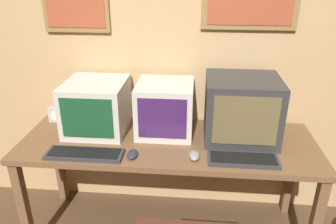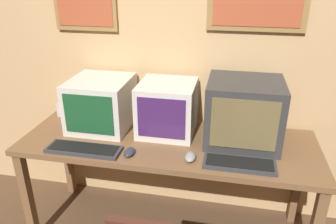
{
  "view_description": "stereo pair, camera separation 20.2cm",
  "coord_description": "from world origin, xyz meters",
  "px_view_note": "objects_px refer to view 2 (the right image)",
  "views": [
    {
      "loc": [
        0.17,
        -0.77,
        1.76
      ],
      "look_at": [
        0.0,
        1.08,
        0.94
      ],
      "focal_mm": 35.0,
      "sensor_mm": 36.0,
      "label": 1
    },
    {
      "loc": [
        0.37,
        -0.74,
        1.76
      ],
      "look_at": [
        0.0,
        1.08,
        0.94
      ],
      "focal_mm": 35.0,
      "sensor_mm": 36.0,
      "label": 2
    }
  ],
  "objects_px": {
    "keyboard_main": "(84,149)",
    "mouse_near_keyboard": "(129,152)",
    "monitor_left": "(101,103)",
    "desk_clock": "(66,109)",
    "mouse_far_corner": "(190,157)",
    "monitor_center": "(167,108)",
    "monitor_right": "(244,112)",
    "keyboard_side": "(239,164)"
  },
  "relations": [
    {
      "from": "keyboard_main",
      "to": "mouse_near_keyboard",
      "type": "xyz_separation_m",
      "value": [
        0.28,
        0.02,
        0.0
      ]
    },
    {
      "from": "monitor_left",
      "to": "mouse_near_keyboard",
      "type": "distance_m",
      "value": 0.47
    },
    {
      "from": "monitor_left",
      "to": "desk_clock",
      "type": "distance_m",
      "value": 0.36
    },
    {
      "from": "mouse_far_corner",
      "to": "desk_clock",
      "type": "distance_m",
      "value": 1.08
    },
    {
      "from": "mouse_far_corner",
      "to": "desk_clock",
      "type": "height_order",
      "value": "desk_clock"
    },
    {
      "from": "desk_clock",
      "to": "monitor_center",
      "type": "bearing_deg",
      "value": -6.85
    },
    {
      "from": "keyboard_main",
      "to": "mouse_near_keyboard",
      "type": "bearing_deg",
      "value": 3.45
    },
    {
      "from": "mouse_near_keyboard",
      "to": "mouse_far_corner",
      "type": "height_order",
      "value": "mouse_far_corner"
    },
    {
      "from": "desk_clock",
      "to": "monitor_right",
      "type": "bearing_deg",
      "value": -5.49
    },
    {
      "from": "keyboard_side",
      "to": "desk_clock",
      "type": "height_order",
      "value": "desk_clock"
    },
    {
      "from": "mouse_far_corner",
      "to": "desk_clock",
      "type": "bearing_deg",
      "value": 156.88
    },
    {
      "from": "mouse_near_keyboard",
      "to": "desk_clock",
      "type": "relative_size",
      "value": 0.89
    },
    {
      "from": "keyboard_main",
      "to": "desk_clock",
      "type": "distance_m",
      "value": 0.57
    },
    {
      "from": "monitor_right",
      "to": "keyboard_main",
      "type": "bearing_deg",
      "value": -160.41
    },
    {
      "from": "keyboard_side",
      "to": "desk_clock",
      "type": "bearing_deg",
      "value": 161.24
    },
    {
      "from": "mouse_far_corner",
      "to": "desk_clock",
      "type": "relative_size",
      "value": 0.89
    },
    {
      "from": "keyboard_main",
      "to": "desk_clock",
      "type": "xyz_separation_m",
      "value": [
        -0.35,
        0.45,
        0.04
      ]
    },
    {
      "from": "monitor_center",
      "to": "mouse_far_corner",
      "type": "bearing_deg",
      "value": -58.25
    },
    {
      "from": "monitor_left",
      "to": "monitor_right",
      "type": "height_order",
      "value": "monitor_right"
    },
    {
      "from": "monitor_right",
      "to": "keyboard_main",
      "type": "distance_m",
      "value": 1.01
    },
    {
      "from": "keyboard_main",
      "to": "monitor_right",
      "type": "bearing_deg",
      "value": 19.59
    },
    {
      "from": "monitor_center",
      "to": "monitor_right",
      "type": "distance_m",
      "value": 0.49
    },
    {
      "from": "monitor_left",
      "to": "keyboard_side",
      "type": "xyz_separation_m",
      "value": [
        0.94,
        -0.33,
        -0.16
      ]
    },
    {
      "from": "monitor_center",
      "to": "keyboard_main",
      "type": "xyz_separation_m",
      "value": [
        -0.44,
        -0.36,
        -0.16
      ]
    },
    {
      "from": "mouse_near_keyboard",
      "to": "desk_clock",
      "type": "xyz_separation_m",
      "value": [
        -0.63,
        0.44,
        0.04
      ]
    },
    {
      "from": "monitor_right",
      "to": "keyboard_main",
      "type": "relative_size",
      "value": 1.0
    },
    {
      "from": "keyboard_side",
      "to": "desk_clock",
      "type": "relative_size",
      "value": 3.41
    },
    {
      "from": "monitor_left",
      "to": "mouse_far_corner",
      "type": "relative_size",
      "value": 4.0
    },
    {
      "from": "mouse_far_corner",
      "to": "mouse_near_keyboard",
      "type": "bearing_deg",
      "value": -177.85
    },
    {
      "from": "monitor_left",
      "to": "monitor_center",
      "type": "distance_m",
      "value": 0.46
    },
    {
      "from": "monitor_left",
      "to": "mouse_far_corner",
      "type": "distance_m",
      "value": 0.75
    },
    {
      "from": "monitor_left",
      "to": "monitor_center",
      "type": "height_order",
      "value": "monitor_center"
    },
    {
      "from": "monitor_right",
      "to": "mouse_far_corner",
      "type": "xyz_separation_m",
      "value": [
        -0.29,
        -0.3,
        -0.18
      ]
    },
    {
      "from": "monitor_center",
      "to": "mouse_near_keyboard",
      "type": "relative_size",
      "value": 3.52
    },
    {
      "from": "monitor_center",
      "to": "keyboard_side",
      "type": "xyz_separation_m",
      "value": [
        0.48,
        -0.34,
        -0.16
      ]
    },
    {
      "from": "monitor_center",
      "to": "keyboard_side",
      "type": "relative_size",
      "value": 0.92
    },
    {
      "from": "keyboard_main",
      "to": "mouse_near_keyboard",
      "type": "height_order",
      "value": "mouse_near_keyboard"
    },
    {
      "from": "keyboard_side",
      "to": "desk_clock",
      "type": "xyz_separation_m",
      "value": [
        -1.27,
        0.43,
        0.04
      ]
    },
    {
      "from": "keyboard_side",
      "to": "monitor_left",
      "type": "bearing_deg",
      "value": 160.79
    },
    {
      "from": "keyboard_side",
      "to": "mouse_near_keyboard",
      "type": "height_order",
      "value": "mouse_near_keyboard"
    },
    {
      "from": "mouse_far_corner",
      "to": "monitor_left",
      "type": "bearing_deg",
      "value": 154.23
    },
    {
      "from": "monitor_center",
      "to": "mouse_far_corner",
      "type": "xyz_separation_m",
      "value": [
        0.2,
        -0.33,
        -0.15
      ]
    }
  ]
}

